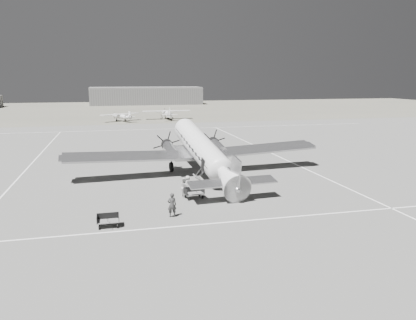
% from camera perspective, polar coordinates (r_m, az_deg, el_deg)
% --- Properties ---
extents(ground, '(260.00, 260.00, 0.00)m').
position_cam_1_polar(ground, '(41.79, -1.11, -2.18)').
color(ground, '#61615F').
rests_on(ground, ground).
extents(taxi_line_near, '(60.00, 0.15, 0.01)m').
position_cam_1_polar(taxi_line_near, '(28.82, 4.95, -8.52)').
color(taxi_line_near, white).
rests_on(taxi_line_near, ground).
extents(taxi_line_right, '(0.15, 80.00, 0.01)m').
position_cam_1_polar(taxi_line_right, '(45.81, 13.72, -1.29)').
color(taxi_line_right, white).
rests_on(taxi_line_right, ground).
extents(taxi_line_left, '(0.15, 60.00, 0.01)m').
position_cam_1_polar(taxi_line_left, '(51.48, -23.64, -0.55)').
color(taxi_line_left, white).
rests_on(taxi_line_left, ground).
extents(taxi_line_horizon, '(90.00, 0.15, 0.01)m').
position_cam_1_polar(taxi_line_horizon, '(80.75, -7.24, 4.33)').
color(taxi_line_horizon, white).
rests_on(taxi_line_horizon, ground).
extents(grass_infield, '(260.00, 90.00, 0.01)m').
position_cam_1_polar(grass_infield, '(135.31, -9.85, 7.07)').
color(grass_infield, '#615E51').
rests_on(grass_infield, ground).
extents(hangar_main, '(42.00, 14.00, 6.60)m').
position_cam_1_polar(hangar_main, '(160.40, -8.69, 8.93)').
color(hangar_main, '#606060').
rests_on(hangar_main, ground).
extents(dc3_airliner, '(28.72, 21.02, 5.21)m').
position_cam_1_polar(dc3_airliner, '(40.34, -0.66, 1.11)').
color(dc3_airliner, '#B2B2B5').
rests_on(dc3_airliner, ground).
extents(light_plane_left, '(12.27, 11.56, 2.01)m').
position_cam_1_polar(light_plane_left, '(96.81, -12.10, 5.92)').
color(light_plane_left, silver).
rests_on(light_plane_left, ground).
extents(light_plane_right, '(11.92, 9.72, 2.45)m').
position_cam_1_polar(light_plane_right, '(99.96, -5.80, 6.41)').
color(light_plane_right, silver).
rests_on(light_plane_right, ground).
extents(baggage_cart_near, '(1.81, 1.41, 0.93)m').
position_cam_1_polar(baggage_cart_near, '(33.77, -1.98, -4.67)').
color(baggage_cart_near, slate).
rests_on(baggage_cart_near, ground).
extents(baggage_cart_far, '(1.55, 1.10, 0.87)m').
position_cam_1_polar(baggage_cart_far, '(28.28, -13.88, -8.30)').
color(baggage_cart_far, slate).
rests_on(baggage_cart_far, ground).
extents(ground_crew, '(0.66, 0.44, 1.79)m').
position_cam_1_polar(ground_crew, '(29.36, -5.10, -6.31)').
color(ground_crew, '#323232').
rests_on(ground_crew, ground).
extents(ramp_agent, '(0.74, 0.89, 1.65)m').
position_cam_1_polar(ramp_agent, '(34.27, -3.33, -3.81)').
color(ramp_agent, '#B7B7B5').
rests_on(ramp_agent, ground).
extents(passenger, '(0.61, 0.81, 1.48)m').
position_cam_1_polar(passenger, '(35.56, -2.88, -3.39)').
color(passenger, '#ABABA9').
rests_on(passenger, ground).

